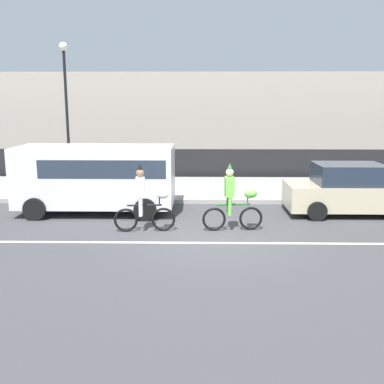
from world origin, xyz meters
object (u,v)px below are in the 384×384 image
parked_car_beige (350,190)px  street_lamp_post (66,92)px  parade_cyclist_zebra (145,202)px  parade_cyclist_lime (233,201)px  parked_van_white (98,174)px

parked_car_beige → street_lamp_post: bearing=154.4°
parade_cyclist_zebra → parade_cyclist_lime: 2.48m
parade_cyclist_lime → parked_car_beige: parade_cyclist_lime is taller
parked_van_white → parade_cyclist_lime: bearing=-25.3°
parade_cyclist_lime → parked_car_beige: 4.35m
parade_cyclist_zebra → street_lamp_post: size_ratio=0.33×
parked_van_white → street_lamp_post: size_ratio=0.85×
street_lamp_post → parade_cyclist_zebra: bearing=-59.8°
parked_van_white → parked_car_beige: 8.14m
parade_cyclist_lime → parked_car_beige: (3.89, 1.96, -0.06)m
parked_van_white → parked_car_beige: bearing=-0.4°
parade_cyclist_zebra → parked_van_white: 2.82m
street_lamp_post → parked_van_white: bearing=-64.4°
parade_cyclist_zebra → parked_car_beige: parade_cyclist_zebra is taller
parked_van_white → parked_car_beige: (8.13, -0.05, -0.50)m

